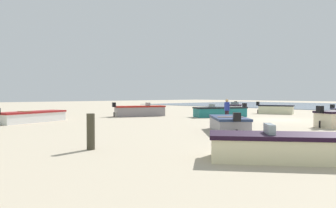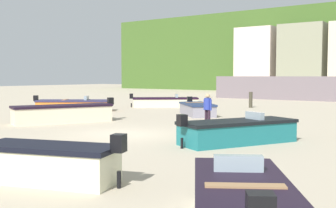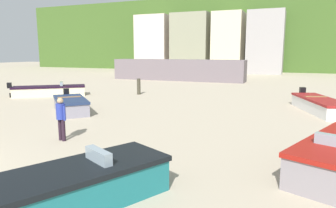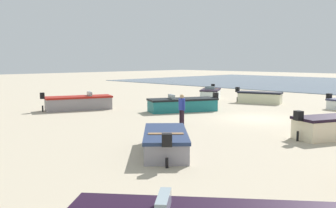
% 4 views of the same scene
% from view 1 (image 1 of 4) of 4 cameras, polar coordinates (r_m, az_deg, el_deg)
% --- Properties ---
extents(ground_plane, '(160.00, 160.00, 0.00)m').
position_cam_1_polar(ground_plane, '(25.45, 19.63, -2.72)').
color(ground_plane, '#B6A78E').
extents(boat_cream_0, '(4.94, 4.41, 1.09)m').
position_cam_1_polar(boat_cream_0, '(9.76, 23.13, -7.24)').
color(boat_cream_0, beige).
rests_on(boat_cream_0, ground).
extents(boat_grey_2, '(3.75, 3.66, 1.09)m').
position_cam_1_polar(boat_grey_2, '(16.47, 10.93, -3.58)').
color(boat_grey_2, gray).
rests_on(boat_grey_2, ground).
extents(boat_grey_3, '(3.01, 4.70, 1.25)m').
position_cam_1_polar(boat_grey_3, '(28.23, -5.14, -1.25)').
color(boat_grey_3, gray).
rests_on(boat_grey_3, ground).
extents(boat_cream_4, '(3.69, 2.25, 1.21)m').
position_cam_1_polar(boat_cream_4, '(33.52, 18.97, -0.91)').
color(boat_cream_4, beige).
rests_on(boat_cream_4, ground).
extents(boat_white_5, '(2.99, 5.20, 1.08)m').
position_cam_1_polar(boat_white_5, '(23.74, -23.44, -2.12)').
color(boat_white_5, white).
rests_on(boat_white_5, ground).
extents(boat_teal_6, '(3.40, 4.74, 1.18)m').
position_cam_1_polar(boat_teal_6, '(27.53, 9.43, -1.41)').
color(boat_teal_6, '#1B6C71').
rests_on(boat_teal_6, ground).
extents(boat_white_7, '(3.15, 3.80, 1.16)m').
position_cam_1_polar(boat_white_7, '(36.33, 12.04, -0.71)').
color(boat_white_7, white).
rests_on(boat_white_7, ground).
extents(mooring_post_near_water, '(0.28, 0.28, 1.25)m').
position_cam_1_polar(mooring_post_near_water, '(11.18, -13.83, -4.88)').
color(mooring_post_near_water, '#3D392C').
rests_on(mooring_post_near_water, ground).
extents(beach_walker_distant, '(0.54, 0.41, 1.62)m').
position_cam_1_polar(beach_walker_distant, '(22.14, 10.64, -0.82)').
color(beach_walker_distant, black).
rests_on(beach_walker_distant, ground).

